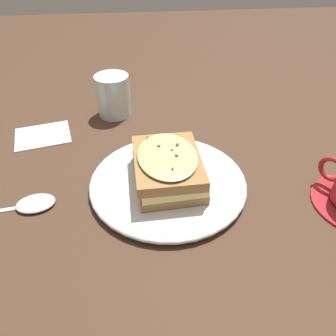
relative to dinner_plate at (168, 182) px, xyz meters
The scene contains 6 objects.
ground_plane 0.03m from the dinner_plate, 134.29° to the right, with size 2.40×2.40×0.00m, color #473021.
dinner_plate is the anchor object (origin of this frame).
sandwich 0.04m from the dinner_plate, 67.06° to the left, with size 0.12×0.15×0.06m.
water_glass 0.29m from the dinner_plate, 70.03° to the right, with size 0.08×0.08×0.09m, color silver.
spoon 0.23m from the dinner_plate, ahead, with size 0.18×0.05×0.01m.
napkin 0.31m from the dinner_plate, 36.96° to the right, with size 0.11×0.09×0.00m, color silver.
Camera 1 is at (0.06, 0.44, 0.38)m, focal length 35.00 mm.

